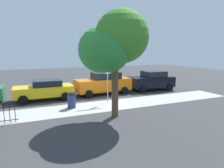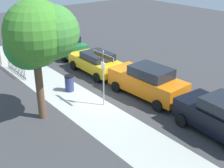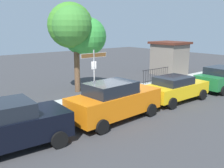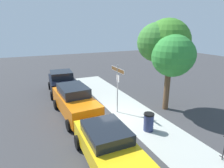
{
  "view_description": "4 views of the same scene",
  "coord_description": "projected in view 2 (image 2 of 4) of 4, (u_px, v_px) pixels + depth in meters",
  "views": [
    {
      "loc": [
        4.83,
        13.46,
        3.66
      ],
      "look_at": [
        -0.62,
        1.05,
        1.4
      ],
      "focal_mm": 32.17,
      "sensor_mm": 36.0,
      "label": 1
    },
    {
      "loc": [
        -12.0,
        8.92,
        7.57
      ],
      "look_at": [
        -0.75,
        -0.02,
        1.2
      ],
      "focal_mm": 47.51,
      "sensor_mm": 36.0,
      "label": 2
    },
    {
      "loc": [
        -8.75,
        -11.06,
        4.35
      ],
      "look_at": [
        0.46,
        0.09,
        1.11
      ],
      "focal_mm": 41.37,
      "sensor_mm": 36.0,
      "label": 3
    },
    {
      "loc": [
        9.48,
        -4.61,
        5.26
      ],
      "look_at": [
        -0.93,
        0.19,
        1.83
      ],
      "focal_mm": 30.18,
      "sensor_mm": 36.0,
      "label": 4
    }
  ],
  "objects": [
    {
      "name": "trash_bin",
      "position": [
        69.0,
        83.0,
        17.57
      ],
      "size": [
        0.55,
        0.55,
        0.98
      ],
      "color": "navy",
      "rests_on": "ground_plane"
    },
    {
      "name": "car_yellow",
      "position": [
        96.0,
        62.0,
        20.11
      ],
      "size": [
        4.25,
        2.04,
        1.5
      ],
      "rotation": [
        0.0,
        0.0,
        -0.01
      ],
      "color": "yellow",
      "rests_on": "ground_plane"
    },
    {
      "name": "car_blue",
      "position": [
        37.0,
        33.0,
        27.11
      ],
      "size": [
        4.39,
        2.12,
        1.7
      ],
      "rotation": [
        0.0,
        0.0,
        -0.03
      ],
      "color": "#2A3E98",
      "rests_on": "ground_plane"
    },
    {
      "name": "shade_tree",
      "position": [
        38.0,
        37.0,
        13.32
      ],
      "size": [
        3.77,
        3.28,
        5.86
      ],
      "color": "brown",
      "rests_on": "ground_plane"
    },
    {
      "name": "car_green",
      "position": [
        65.0,
        45.0,
        23.74
      ],
      "size": [
        4.36,
        2.14,
        1.64
      ],
      "rotation": [
        0.0,
        0.0,
        -0.03
      ],
      "color": "#1F6D35",
      "rests_on": "ground_plane"
    },
    {
      "name": "iron_fence",
      "position": [
        16.0,
        66.0,
        20.09
      ],
      "size": [
        3.09,
        0.04,
        1.07
      ],
      "color": "black",
      "rests_on": "ground_plane"
    },
    {
      "name": "ground_plane",
      "position": [
        103.0,
        99.0,
        16.73
      ],
      "size": [
        60.0,
        60.0,
        0.0
      ],
      "primitive_type": "plane",
      "color": "#38383A"
    },
    {
      "name": "sidewalk_strip",
      "position": [
        65.0,
        93.0,
        17.42
      ],
      "size": [
        24.0,
        2.6,
        0.0
      ],
      "primitive_type": "cube",
      "color": "#A5AAA2",
      "rests_on": "ground_plane"
    },
    {
      "name": "car_black",
      "position": [
        222.0,
        116.0,
        13.21
      ],
      "size": [
        4.16,
        2.37,
        1.78
      ],
      "rotation": [
        0.0,
        0.0,
        -0.06
      ],
      "color": "black",
      "rests_on": "ground_plane"
    },
    {
      "name": "car_orange",
      "position": [
        147.0,
        81.0,
        16.69
      ],
      "size": [
        4.78,
        2.18,
        1.86
      ],
      "rotation": [
        0.0,
        0.0,
        0.06
      ],
      "color": "orange",
      "rests_on": "ground_plane"
    },
    {
      "name": "street_sign",
      "position": [
        103.0,
        67.0,
        15.2
      ],
      "size": [
        1.68,
        0.07,
        3.11
      ],
      "color": "#9EA0A5",
      "rests_on": "ground_plane"
    }
  ]
}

